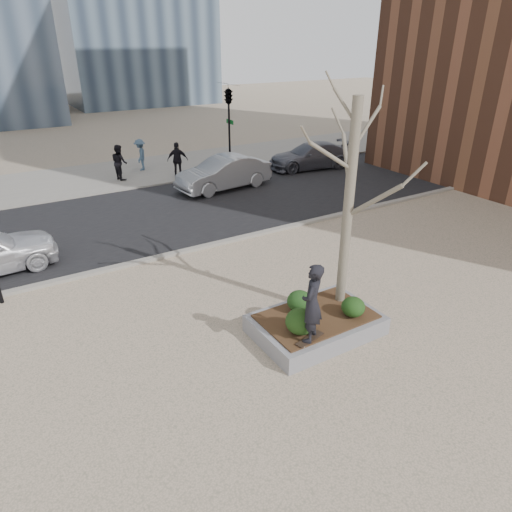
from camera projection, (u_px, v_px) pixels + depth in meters
ground at (282, 345)px, 10.81m from camera, size 120.00×120.00×0.00m
street at (143, 217)px, 18.51m from camera, size 60.00×8.00×0.02m
far_sidewalk at (99, 177)px, 23.91m from camera, size 60.00×6.00×0.02m
planter at (316, 325)px, 11.18m from camera, size 3.00×2.00×0.45m
planter_mulch at (316, 316)px, 11.07m from camera, size 2.70×1.70×0.04m
sycamore_tree at (351, 174)px, 10.34m from camera, size 2.80×2.80×6.60m
shrub_left at (301, 321)px, 10.30m from camera, size 0.70×0.70×0.59m
shrub_middle at (300, 301)px, 11.16m from camera, size 0.62×0.62×0.53m
shrub_right at (353, 307)px, 10.96m from camera, size 0.57×0.57×0.49m
skateboard at (310, 340)px, 10.18m from camera, size 0.81×0.38×0.08m
skateboarder at (312, 303)px, 9.76m from camera, size 0.80×0.76×1.83m
car_silver at (224, 173)px, 21.68m from camera, size 4.76×2.08×1.52m
car_third at (311, 156)px, 25.19m from camera, size 5.03×2.78×1.38m
pedestrian_a at (120, 162)px, 23.09m from camera, size 0.80×0.96×1.76m
pedestrian_b at (141, 155)px, 24.74m from camera, size 1.03×1.24×1.67m
pedestrian_c at (178, 160)px, 23.47m from camera, size 1.13×0.84×1.79m
traffic_light_far at (229, 129)px, 24.14m from camera, size 0.60×2.48×4.50m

